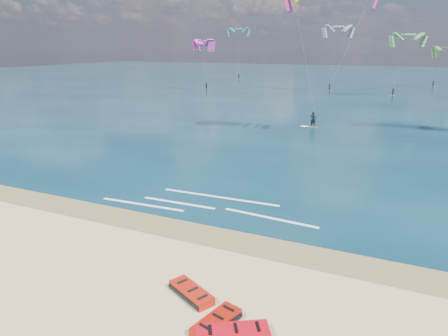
% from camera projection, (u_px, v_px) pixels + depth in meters
% --- Properties ---
extents(ground, '(320.00, 320.00, 0.00)m').
position_uv_depth(ground, '(314.00, 119.00, 54.15)').
color(ground, tan).
rests_on(ground, ground).
extents(wet_sand_strip, '(320.00, 2.40, 0.01)m').
position_uv_depth(wet_sand_strip, '(171.00, 227.00, 21.84)').
color(wet_sand_strip, olive).
rests_on(wet_sand_strip, ground).
extents(sea, '(320.00, 200.00, 0.04)m').
position_uv_depth(sea, '(363.00, 82.00, 110.03)').
color(sea, '#092535').
rests_on(sea, ground).
extents(packed_kite_mid, '(2.56, 2.01, 0.40)m').
position_uv_depth(packed_kite_mid, '(191.00, 296.00, 15.81)').
color(packed_kite_mid, red).
rests_on(packed_kite_mid, ground).
extents(packed_kite_right, '(1.67, 2.41, 0.41)m').
position_uv_depth(packed_kite_right, '(216.00, 327.00, 14.09)').
color(packed_kite_right, '#AD1407').
rests_on(packed_kite_right, ground).
extents(kitesurfer_main, '(9.95, 8.42, 17.06)m').
position_uv_depth(kitesurfer_main, '(322.00, 53.00, 42.60)').
color(kitesurfer_main, gold).
rests_on(kitesurfer_main, sea).
extents(shoreline_foam, '(13.62, 3.64, 0.01)m').
position_uv_depth(shoreline_foam, '(204.00, 204.00, 24.86)').
color(shoreline_foam, white).
rests_on(shoreline_foam, ground).
extents(distant_kites, '(67.84, 34.15, 14.22)m').
position_uv_depth(distant_kites, '(336.00, 63.00, 87.78)').
color(distant_kites, red).
rests_on(distant_kites, ground).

